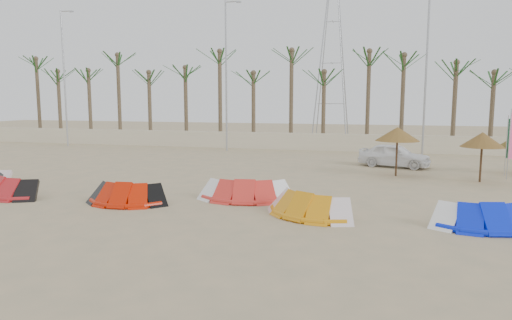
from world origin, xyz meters
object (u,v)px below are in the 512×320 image
(kite_red_mid, at_px, (130,192))
(car, at_px, (394,155))
(parasol_mid, at_px, (482,140))
(parasol_left, at_px, (397,134))
(kite_orange, at_px, (309,203))
(kite_blue, at_px, (486,213))
(kite_red_right, at_px, (248,188))
(kite_red_left, at_px, (13,185))

(kite_red_mid, distance_m, car, 15.71)
(parasol_mid, bearing_deg, parasol_left, 168.28)
(kite_orange, distance_m, parasol_left, 9.67)
(kite_orange, bearing_deg, kite_blue, -0.45)
(kite_blue, bearing_deg, kite_orange, 179.55)
(kite_red_right, distance_m, parasol_mid, 11.58)
(kite_red_mid, bearing_deg, kite_red_left, 178.95)
(car, bearing_deg, kite_blue, -152.53)
(kite_red_left, height_order, parasol_left, parasol_left)
(kite_red_left, height_order, parasol_mid, parasol_mid)
(kite_red_right, relative_size, parasol_left, 1.49)
(parasol_left, distance_m, car, 3.57)
(kite_red_left, xyz_separation_m, kite_orange, (12.18, -0.17, -0.00))
(car, bearing_deg, parasol_mid, -120.19)
(parasol_mid, relative_size, car, 0.59)
(parasol_mid, bearing_deg, kite_red_left, -157.19)
(kite_red_left, relative_size, kite_blue, 1.11)
(kite_red_left, bearing_deg, kite_red_mid, -1.05)
(kite_red_left, xyz_separation_m, kite_red_mid, (5.40, -0.10, -0.00))
(kite_red_left, xyz_separation_m, parasol_left, (15.33, 8.81, 1.72))
(kite_red_mid, relative_size, car, 0.78)
(kite_red_mid, bearing_deg, kite_orange, -0.58)
(kite_red_left, bearing_deg, kite_blue, -0.69)
(kite_red_left, height_order, kite_blue, same)
(kite_orange, xyz_separation_m, parasol_mid, (6.91, 8.20, 1.58))
(parasol_mid, bearing_deg, kite_orange, -130.15)
(kite_red_mid, xyz_separation_m, parasol_mid, (13.69, 8.13, 1.58))
(kite_blue, xyz_separation_m, parasol_left, (-2.30, 9.02, 1.72))
(kite_blue, height_order, car, car)
(kite_red_right, distance_m, kite_orange, 3.28)
(kite_blue, relative_size, parasol_left, 1.40)
(kite_red_mid, xyz_separation_m, kite_blue, (12.22, -0.11, 0.00))
(kite_red_right, bearing_deg, kite_red_mid, -155.99)
(parasol_left, xyz_separation_m, car, (0.02, 3.26, -1.46))
(kite_red_right, relative_size, kite_orange, 1.01)
(kite_blue, bearing_deg, parasol_left, 104.30)
(car, bearing_deg, kite_orange, -177.56)
(parasol_left, height_order, parasol_mid, parasol_left)
(kite_red_right, bearing_deg, parasol_left, 50.58)
(kite_red_right, bearing_deg, car, 60.53)
(kite_red_mid, xyz_separation_m, kite_orange, (6.78, -0.07, 0.00))
(kite_red_right, xyz_separation_m, kite_blue, (8.12, -1.94, -0.00))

